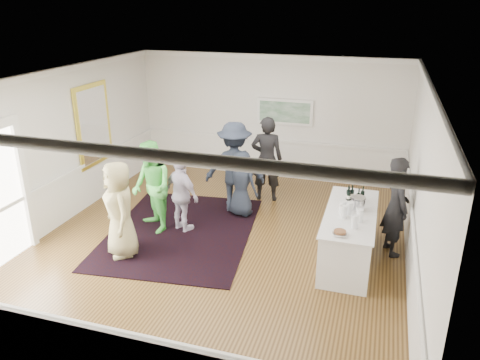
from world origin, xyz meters
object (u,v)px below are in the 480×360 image
(bartender, at_px, (396,206))
(guest_navy, at_px, (242,184))
(guest_dark_b, at_px, (267,159))
(guest_lilac, at_px, (182,194))
(guest_tan, at_px, (120,210))
(guest_dark_a, at_px, (235,167))
(nut_bowl, at_px, (340,233))
(guest_green, at_px, (152,187))
(ice_bucket, at_px, (358,204))
(serving_table, at_px, (349,236))

(bartender, relative_size, guest_navy, 1.28)
(guest_dark_b, bearing_deg, guest_lilac, 50.26)
(guest_tan, bearing_deg, guest_dark_a, 107.97)
(bartender, distance_m, nut_bowl, 1.67)
(guest_tan, relative_size, guest_green, 0.96)
(guest_green, height_order, guest_dark_a, guest_dark_a)
(guest_dark_b, bearing_deg, guest_green, 41.93)
(bartender, distance_m, guest_tan, 5.02)
(guest_navy, bearing_deg, nut_bowl, 153.27)
(guest_green, bearing_deg, guest_tan, -52.92)
(nut_bowl, bearing_deg, guest_dark_b, 122.24)
(ice_bucket, relative_size, nut_bowl, 1.02)
(guest_tan, distance_m, guest_green, 1.08)
(guest_lilac, bearing_deg, guest_tan, 87.33)
(guest_dark_a, xyz_separation_m, ice_bucket, (2.74, -1.32, 0.04))
(nut_bowl, bearing_deg, guest_lilac, 161.09)
(serving_table, height_order, guest_lilac, guest_lilac)
(bartender, height_order, guest_green, guest_green)
(bartender, bearing_deg, guest_lilac, 72.35)
(guest_green, xyz_separation_m, guest_navy, (1.51, 1.23, -0.21))
(nut_bowl, bearing_deg, guest_green, 166.01)
(guest_green, bearing_deg, guest_dark_b, 93.00)
(guest_dark_a, relative_size, nut_bowl, 7.99)
(bartender, distance_m, guest_navy, 3.26)
(guest_dark_b, relative_size, guest_navy, 1.37)
(guest_dark_a, bearing_deg, guest_dark_b, -136.32)
(guest_dark_a, height_order, guest_dark_b, guest_dark_a)
(guest_green, height_order, guest_lilac, guest_green)
(bartender, height_order, guest_dark_b, guest_dark_b)
(guest_dark_a, bearing_deg, guest_lilac, 48.63)
(guest_navy, bearing_deg, guest_green, 55.78)
(guest_tan, bearing_deg, nut_bowl, 48.52)
(bartender, relative_size, guest_lilac, 1.18)
(serving_table, xyz_separation_m, guest_navy, (-2.40, 1.24, 0.26))
(guest_navy, relative_size, ice_bucket, 5.64)
(guest_green, relative_size, guest_dark_b, 0.94)
(guest_dark_a, relative_size, ice_bucket, 7.81)
(guest_tan, xyz_separation_m, guest_dark_b, (1.91, 3.30, 0.10))
(guest_lilac, relative_size, guest_dark_a, 0.78)
(guest_dark_a, bearing_deg, guest_navy, 124.96)
(guest_dark_b, distance_m, nut_bowl, 3.76)
(guest_tan, bearing_deg, bartender, 64.81)
(guest_green, height_order, guest_navy, guest_green)
(guest_green, relative_size, ice_bucket, 7.24)
(guest_green, relative_size, guest_dark_a, 0.93)
(guest_lilac, xyz_separation_m, ice_bucket, (3.44, -0.04, 0.26))
(guest_dark_a, bearing_deg, bartender, 151.81)
(serving_table, relative_size, guest_navy, 1.59)
(guest_dark_b, bearing_deg, bartender, 139.79)
(bartender, relative_size, guest_tan, 1.03)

